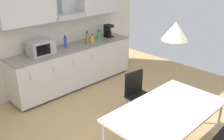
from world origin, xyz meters
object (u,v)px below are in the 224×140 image
bottle_brown (87,38)px  coffee_maker (108,31)px  bottle_yellow (92,39)px  pendant_lamp (175,31)px  bottle_green (99,36)px  bottle_blue (65,43)px  microwave (41,47)px  chair_far_right (137,91)px  dining_table (167,111)px

bottle_brown → coffee_maker: bearing=5.5°
bottle_yellow → pendant_lamp: 2.92m
bottle_green → bottle_blue: bearing=177.4°
bottle_blue → microwave: bearing=-178.9°
microwave → bottle_brown: 1.12m
bottle_blue → chair_far_right: bottle_blue is taller
bottle_blue → bottle_yellow: bearing=-5.3°
dining_table → chair_far_right: size_ratio=1.95×
microwave → dining_table: 2.75m
coffee_maker → chair_far_right: size_ratio=0.34×
bottle_yellow → dining_table: (-0.91, -2.65, -0.31)m
dining_table → chair_far_right: chair_far_right is taller
bottle_green → pendant_lamp: pendant_lamp is taller
bottle_yellow → chair_far_right: bottle_yellow is taller
pendant_lamp → microwave: bearing=97.1°
microwave → bottle_brown: bottle_brown is taller
bottle_yellow → bottle_brown: size_ratio=0.67×
coffee_maker → bottle_brown: coffee_maker is taller
chair_far_right → microwave: bearing=111.6°
microwave → bottle_yellow: microwave is taller
bottle_green → bottle_brown: bottle_brown is taller
chair_far_right → pendant_lamp: (-0.39, -0.86, 1.28)m
coffee_maker → bottle_blue: size_ratio=1.10×
bottle_green → bottle_yellow: size_ratio=1.26×
bottle_blue → dining_table: bearing=-94.9°
bottle_green → bottle_yellow: (-0.22, -0.02, -0.02)m
bottle_yellow → bottle_brown: bearing=174.9°
dining_table → bottle_brown: bearing=73.7°
bottle_yellow → bottle_blue: size_ratio=0.70×
coffee_maker → pendant_lamp: bearing=-118.4°
bottle_green → chair_far_right: (-0.74, -1.82, -0.49)m
microwave → bottle_green: microwave is taller
dining_table → pendant_lamp: pendant_lamp is taller
bottle_brown → pendant_lamp: size_ratio=0.89×
bottle_yellow → dining_table: 2.82m
bottle_yellow → pendant_lamp: bearing=-108.9°
pendant_lamp → bottle_blue: bearing=85.1°
dining_table → pendant_lamp: size_ratio=5.30×
dining_table → coffee_maker: bearing=61.6°
dining_table → bottle_blue: bearing=85.1°
bottle_yellow → chair_far_right: size_ratio=0.22×
bottle_yellow → bottle_blue: bearing=174.7°
bottle_green → pendant_lamp: (-1.13, -2.68, 0.78)m
bottle_blue → pendant_lamp: bearing=-94.9°
bottle_blue → bottle_brown: bearing=-5.3°
microwave → dining_table: size_ratio=0.28×
bottle_blue → pendant_lamp: (-0.23, -2.72, 0.77)m
microwave → bottle_blue: microwave is taller
bottle_green → microwave: bearing=178.8°
bottle_yellow → dining_table: bottle_yellow is taller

